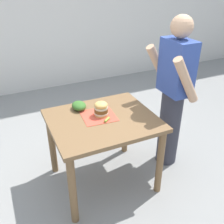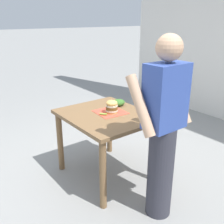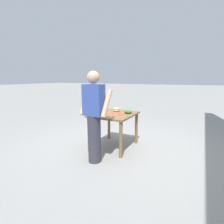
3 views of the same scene
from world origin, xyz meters
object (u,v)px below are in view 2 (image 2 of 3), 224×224
(patio_table, at_px, (107,125))
(diner_across_table, at_px, (163,129))
(sandwich, at_px, (112,107))
(side_salad, at_px, (118,103))
(pickle_spear, at_px, (103,114))

(patio_table, height_order, diner_across_table, diner_across_table)
(sandwich, height_order, side_salad, sandwich)
(diner_across_table, bearing_deg, pickle_spear, -85.10)
(patio_table, bearing_deg, pickle_spear, 18.70)
(pickle_spear, xyz_separation_m, diner_across_table, (-0.07, 0.80, 0.08))
(pickle_spear, distance_m, diner_across_table, 0.81)
(pickle_spear, height_order, side_salad, side_salad)
(pickle_spear, bearing_deg, side_salad, -154.22)
(diner_across_table, bearing_deg, side_salad, -105.64)
(patio_table, relative_size, sandwich, 5.61)
(patio_table, bearing_deg, sandwich, 168.89)
(side_salad, relative_size, diner_across_table, 0.11)
(pickle_spear, relative_size, side_salad, 0.44)
(patio_table, distance_m, sandwich, 0.22)
(patio_table, xyz_separation_m, sandwich, (-0.06, 0.01, 0.21))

